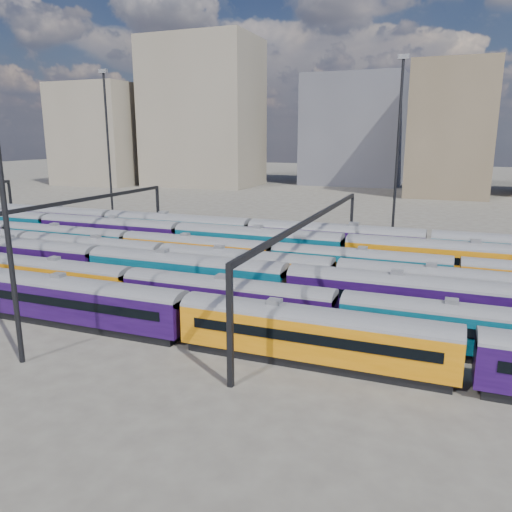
% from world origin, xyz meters
% --- Properties ---
extents(ground, '(500.00, 500.00, 0.00)m').
position_xyz_m(ground, '(0.00, 0.00, 0.00)').
color(ground, '#46413B').
rests_on(ground, ground).
extents(rake_0, '(97.75, 2.87, 4.81)m').
position_xyz_m(rake_0, '(13.97, -15.00, 2.53)').
color(rake_0, black).
rests_on(rake_0, ground).
extents(rake_1, '(113.30, 2.77, 4.64)m').
position_xyz_m(rake_1, '(-4.32, -10.00, 2.44)').
color(rake_1, black).
rests_on(rake_1, ground).
extents(rake_2, '(145.70, 3.04, 5.13)m').
position_xyz_m(rake_2, '(-1.43, -5.00, 2.69)').
color(rake_2, black).
rests_on(rake_2, ground).
extents(rake_3, '(115.38, 2.82, 4.73)m').
position_xyz_m(rake_3, '(12.28, 0.00, 2.48)').
color(rake_3, black).
rests_on(rake_3, ground).
extents(rake_4, '(133.43, 2.79, 4.68)m').
position_xyz_m(rake_4, '(13.59, 5.00, 2.46)').
color(rake_4, black).
rests_on(rake_4, ground).
extents(rake_5, '(130.13, 3.17, 5.35)m').
position_xyz_m(rake_5, '(11.16, 10.00, 2.81)').
color(rake_5, black).
rests_on(rake_5, ground).
extents(rake_6, '(112.74, 3.30, 5.57)m').
position_xyz_m(rake_6, '(-13.93, 15.00, 2.93)').
color(rake_6, black).
rests_on(rake_6, ground).
extents(gantry_1, '(0.35, 40.35, 8.03)m').
position_xyz_m(gantry_1, '(-20.00, 0.00, 6.79)').
color(gantry_1, black).
rests_on(gantry_1, ground).
extents(gantry_2, '(0.35, 40.35, 8.03)m').
position_xyz_m(gantry_2, '(10.00, 0.00, 6.79)').
color(gantry_2, black).
rests_on(gantry_2, ground).
extents(mast_1, '(1.40, 0.50, 25.60)m').
position_xyz_m(mast_1, '(-30.00, 22.00, 13.97)').
color(mast_1, black).
rests_on(mast_1, ground).
extents(mast_3, '(1.40, 0.50, 25.60)m').
position_xyz_m(mast_3, '(15.00, 24.00, 13.97)').
color(mast_3, black).
rests_on(mast_3, ground).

